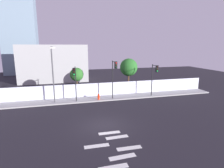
{
  "coord_description": "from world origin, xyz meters",
  "views": [
    {
      "loc": [
        -3.13,
        -14.8,
        7.01
      ],
      "look_at": [
        2.53,
        6.5,
        2.36
      ],
      "focal_mm": 28.8,
      "sensor_mm": 36.0,
      "label": 1
    }
  ],
  "objects_px": {
    "traffic_light_left": "(114,72)",
    "traffic_light_right": "(75,77)",
    "fire_hydrant": "(99,96)",
    "roadside_tree_leftmost": "(77,75)",
    "street_lamp_curbside": "(53,71)",
    "traffic_light_center": "(155,74)",
    "roadside_tree_midleft": "(129,67)"
  },
  "relations": [
    {
      "from": "traffic_light_right",
      "to": "roadside_tree_midleft",
      "type": "xyz_separation_m",
      "value": [
        8.33,
        4.07,
        0.46
      ]
    },
    {
      "from": "fire_hydrant",
      "to": "roadside_tree_leftmost",
      "type": "xyz_separation_m",
      "value": [
        -2.48,
        3.36,
        2.49
      ]
    },
    {
      "from": "fire_hydrant",
      "to": "roadside_tree_midleft",
      "type": "relative_size",
      "value": 0.15
    },
    {
      "from": "traffic_light_center",
      "to": "roadside_tree_leftmost",
      "type": "height_order",
      "value": "traffic_light_center"
    },
    {
      "from": "traffic_light_left",
      "to": "street_lamp_curbside",
      "type": "distance_m",
      "value": 7.47
    },
    {
      "from": "traffic_light_left",
      "to": "fire_hydrant",
      "type": "distance_m",
      "value": 3.82
    },
    {
      "from": "traffic_light_left",
      "to": "traffic_light_center",
      "type": "height_order",
      "value": "traffic_light_left"
    },
    {
      "from": "traffic_light_right",
      "to": "roadside_tree_midleft",
      "type": "height_order",
      "value": "roadside_tree_midleft"
    },
    {
      "from": "traffic_light_left",
      "to": "fire_hydrant",
      "type": "bearing_deg",
      "value": 164.35
    },
    {
      "from": "street_lamp_curbside",
      "to": "roadside_tree_leftmost",
      "type": "xyz_separation_m",
      "value": [
        2.99,
        3.32,
        -1.09
      ]
    },
    {
      "from": "street_lamp_curbside",
      "to": "traffic_light_right",
      "type": "bearing_deg",
      "value": -16.82
    },
    {
      "from": "traffic_light_center",
      "to": "traffic_light_right",
      "type": "relative_size",
      "value": 1.0
    },
    {
      "from": "traffic_light_left",
      "to": "fire_hydrant",
      "type": "xyz_separation_m",
      "value": [
        -1.97,
        0.55,
        -3.23
      ]
    },
    {
      "from": "traffic_light_left",
      "to": "roadside_tree_midleft",
      "type": "height_order",
      "value": "roadside_tree_midleft"
    },
    {
      "from": "street_lamp_curbside",
      "to": "traffic_light_center",
      "type": "bearing_deg",
      "value": -3.41
    },
    {
      "from": "fire_hydrant",
      "to": "traffic_light_center",
      "type": "bearing_deg",
      "value": -5.57
    },
    {
      "from": "traffic_light_center",
      "to": "roadside_tree_midleft",
      "type": "bearing_deg",
      "value": 118.33
    },
    {
      "from": "traffic_light_right",
      "to": "traffic_light_center",
      "type": "bearing_deg",
      "value": -0.14
    },
    {
      "from": "traffic_light_left",
      "to": "traffic_light_right",
      "type": "bearing_deg",
      "value": -178.13
    },
    {
      "from": "traffic_light_left",
      "to": "traffic_light_right",
      "type": "height_order",
      "value": "traffic_light_left"
    },
    {
      "from": "traffic_light_left",
      "to": "roadside_tree_leftmost",
      "type": "xyz_separation_m",
      "value": [
        -4.45,
        3.91,
        -0.74
      ]
    },
    {
      "from": "traffic_light_right",
      "to": "roadside_tree_midleft",
      "type": "relative_size",
      "value": 0.85
    },
    {
      "from": "street_lamp_curbside",
      "to": "fire_hydrant",
      "type": "bearing_deg",
      "value": -0.42
    },
    {
      "from": "roadside_tree_leftmost",
      "to": "roadside_tree_midleft",
      "type": "xyz_separation_m",
      "value": [
        7.83,
        0.0,
        0.79
      ]
    },
    {
      "from": "fire_hydrant",
      "to": "roadside_tree_midleft",
      "type": "bearing_deg",
      "value": 32.15
    },
    {
      "from": "roadside_tree_leftmost",
      "to": "roadside_tree_midleft",
      "type": "relative_size",
      "value": 0.78
    },
    {
      "from": "traffic_light_center",
      "to": "roadside_tree_leftmost",
      "type": "xyz_separation_m",
      "value": [
        -10.04,
        4.1,
        -0.35
      ]
    },
    {
      "from": "traffic_light_right",
      "to": "fire_hydrant",
      "type": "height_order",
      "value": "traffic_light_right"
    },
    {
      "from": "traffic_light_center",
      "to": "traffic_light_right",
      "type": "height_order",
      "value": "traffic_light_center"
    },
    {
      "from": "traffic_light_left",
      "to": "street_lamp_curbside",
      "type": "xyz_separation_m",
      "value": [
        -7.43,
        0.59,
        0.35
      ]
    },
    {
      "from": "traffic_light_center",
      "to": "fire_hydrant",
      "type": "bearing_deg",
      "value": 174.43
    },
    {
      "from": "traffic_light_left",
      "to": "roadside_tree_leftmost",
      "type": "distance_m",
      "value": 5.97
    }
  ]
}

